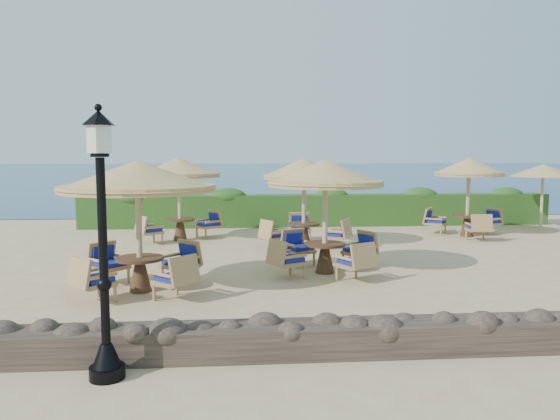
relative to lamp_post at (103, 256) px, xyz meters
The scene contains 11 objects.
ground 8.47m from the lamp_post, 54.78° to the left, with size 120.00×120.00×0.00m, color tan.
sea 76.97m from the lamp_post, 86.42° to the left, with size 160.00×160.00×0.00m, color navy.
hedge 14.83m from the lamp_post, 71.08° to the left, with size 18.00×0.90×1.20m, color #204415.
stone_wall 5.02m from the lamp_post, ahead, with size 15.00×0.65×0.44m, color #4F3D31.
lamp_post is the anchor object (origin of this frame).
extra_parasol 17.41m from the lamp_post, 43.60° to the left, with size 2.30×2.30×2.41m.
cafe_set_0 4.36m from the lamp_post, 94.32° to the left, with size 3.14×3.14×2.65m.
cafe_set_1 6.83m from the lamp_post, 57.31° to the left, with size 2.79×2.79×2.65m.
cafe_set_3 10.84m from the lamp_post, 90.92° to the left, with size 2.68×2.63×2.65m.
cafe_set_4 10.07m from the lamp_post, 68.77° to the left, with size 2.77×2.63×2.65m.
cafe_set_5 14.44m from the lamp_post, 49.40° to the left, with size 2.77×2.57×2.65m.
Camera 1 is at (-3.18, -13.50, 2.81)m, focal length 35.00 mm.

